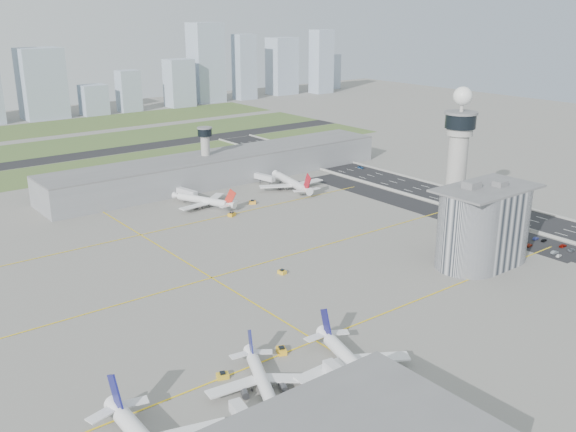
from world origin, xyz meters
TOP-DOWN VIEW (x-y plane):
  - ground at (0.00, 0.00)m, footprint 1000.00×1000.00m
  - grass_strip_0 at (-20.00, 225.00)m, footprint 480.00×50.00m
  - grass_strip_1 at (-20.00, 300.00)m, footprint 480.00×60.00m
  - grass_strip_2 at (-20.00, 380.00)m, footprint 480.00×70.00m
  - runway at (-20.00, 262.00)m, footprint 480.00×22.00m
  - highway at (115.00, 0.00)m, footprint 28.00×500.00m
  - barrier_left at (101.00, 0.00)m, footprint 0.60×500.00m
  - barrier_right at (129.00, 0.00)m, footprint 0.60×500.00m
  - landside_road at (90.00, -10.00)m, footprint 18.00×260.00m
  - parking_lot at (88.00, -22.00)m, footprint 20.00×44.00m
  - taxiway_line_h_0 at (-40.00, -30.00)m, footprint 260.00×0.60m
  - taxiway_line_h_1 at (-40.00, 30.00)m, footprint 260.00×0.60m
  - taxiway_line_h_2 at (-40.00, 90.00)m, footprint 260.00×0.60m
  - taxiway_line_v at (-40.00, 30.00)m, footprint 0.60×260.00m
  - control_tower at (72.00, 8.00)m, footprint 14.00×14.00m
  - secondary_tower at (30.00, 150.00)m, footprint 8.60×8.60m
  - admin_building at (51.99, -22.00)m, footprint 42.00×24.00m
  - terminal_pier at (40.00, 148.00)m, footprint 210.00×32.00m
  - airplane_near_b at (-68.59, -42.74)m, footprint 41.79×44.68m
  - airplane_near_c at (-44.07, -51.21)m, footprint 44.52×48.86m
  - airplane_far_a at (3.95, 110.61)m, footprint 46.06×49.23m
  - airplane_far_b at (59.88, 109.28)m, footprint 47.16×52.34m
  - jet_bridge_near_2 at (-53.00, -61.00)m, footprint 5.39×14.31m
  - jet_bridge_far_0 at (2.00, 132.00)m, footprint 5.39×14.31m
  - jet_bridge_far_1 at (52.00, 132.00)m, footprint 5.39×14.31m
  - tug_1 at (-52.53, -29.43)m, footprint 3.70×4.32m
  - tug_2 at (-73.21, -30.13)m, footprint 3.81×3.17m
  - tug_3 at (-16.86, 17.02)m, footprint 2.53×3.34m
  - tug_4 at (6.67, 87.76)m, footprint 4.37×3.77m
  - tug_5 at (26.09, 98.27)m, footprint 4.35×4.10m
  - car_lot_0 at (81.81, -38.03)m, footprint 3.78×1.94m
  - car_lot_1 at (83.90, -35.02)m, footprint 3.99×1.70m
  - car_lot_2 at (83.07, -23.76)m, footprint 4.47×2.56m
  - car_lot_3 at (83.77, -17.33)m, footprint 4.21×1.78m
  - car_lot_4 at (83.31, -13.08)m, footprint 3.57×1.59m
  - car_lot_5 at (83.07, -3.16)m, footprint 3.62×1.34m
  - car_lot_6 at (92.09, -37.84)m, footprint 3.93×1.86m
  - car_lot_7 at (93.72, -32.95)m, footprint 4.44×1.94m
  - car_lot_8 at (93.58, -24.38)m, footprint 3.81×1.92m
  - car_lot_9 at (92.80, -20.97)m, footprint 3.74×1.54m
  - car_lot_10 at (93.97, -10.87)m, footprint 4.59×2.14m
  - car_lot_11 at (93.54, -3.81)m, footprint 3.99×1.76m
  - car_hw_1 at (114.91, 41.99)m, footprint 1.55×3.62m
  - car_hw_2 at (123.17, 119.15)m, footprint 2.40×4.82m
  - car_hw_4 at (107.61, 178.41)m, footprint 1.79×3.93m
  - skyline_bldg_9 at (30.27, 432.32)m, footprint 36.96×29.57m
  - skyline_bldg_10 at (73.27, 423.68)m, footprint 23.01×18.41m
  - skyline_bldg_11 at (108.28, 423.34)m, footprint 20.22×16.18m
  - skyline_bldg_12 at (162.17, 421.29)m, footprint 26.14×20.92m
  - skyline_bldg_13 at (201.27, 433.27)m, footprint 32.26×25.81m
  - skyline_bldg_14 at (244.74, 426.38)m, footprint 21.59×17.28m
  - skyline_bldg_15 at (302.83, 435.54)m, footprint 30.25×24.20m
  - skyline_bldg_16 at (345.49, 415.96)m, footprint 23.04×18.43m
  - skyline_bldg_17 at (382.05, 443.29)m, footprint 22.64×18.11m

SIDE VIEW (x-z plane):
  - ground at x=0.00m, z-range 0.00..0.00m
  - taxiway_line_h_0 at x=-40.00m, z-range 0.00..0.01m
  - taxiway_line_h_1 at x=-40.00m, z-range 0.00..0.01m
  - taxiway_line_h_2 at x=-40.00m, z-range 0.00..0.01m
  - taxiway_line_v at x=-40.00m, z-range 0.00..0.01m
  - grass_strip_0 at x=-20.00m, z-range 0.00..0.08m
  - grass_strip_1 at x=-20.00m, z-range 0.00..0.08m
  - grass_strip_2 at x=-20.00m, z-range 0.00..0.08m
  - landside_road at x=90.00m, z-range 0.00..0.08m
  - highway at x=115.00m, z-range 0.00..0.10m
  - parking_lot at x=88.00m, z-range 0.00..0.10m
  - runway at x=-20.00m, z-range 0.01..0.11m
  - car_lot_6 at x=92.09m, z-range 0.00..1.09m
  - car_lot_11 at x=93.54m, z-range 0.00..1.14m
  - car_hw_1 at x=114.91m, z-range 0.00..1.16m
  - car_lot_2 at x=83.07m, z-range 0.00..1.17m
  - car_lot_5 at x=83.07m, z-range 0.00..1.18m
  - car_lot_4 at x=83.31m, z-range 0.00..1.19m
  - barrier_left at x=101.00m, z-range 0.00..1.20m
  - barrier_right at x=129.00m, z-range 0.00..1.20m
  - car_lot_9 at x=92.80m, z-range 0.00..1.20m
  - car_lot_3 at x=83.77m, z-range 0.00..1.21m
  - car_lot_0 at x=81.81m, z-range 0.00..1.23m
  - car_lot_8 at x=93.58m, z-range 0.00..1.24m
  - car_lot_7 at x=93.72m, z-range 0.00..1.27m
  - car_lot_10 at x=93.97m, z-range 0.00..1.27m
  - car_lot_1 at x=83.90m, z-range 0.00..1.28m
  - car_hw_4 at x=107.61m, z-range 0.00..1.31m
  - car_hw_2 at x=123.17m, z-range 0.00..1.31m
  - tug_3 at x=-16.86m, z-range 0.00..1.79m
  - tug_2 at x=-73.21m, z-range 0.00..1.90m
  - tug_5 at x=26.09m, z-range 0.00..2.08m
  - tug_1 at x=-52.53m, z-range 0.00..2.11m
  - tug_4 at x=6.67m, z-range 0.00..2.13m
  - jet_bridge_near_2 at x=-53.00m, z-range 0.00..5.70m
  - jet_bridge_far_0 at x=2.00m, z-range 0.00..5.70m
  - jet_bridge_far_1 at x=52.00m, z-range 0.00..5.70m
  - airplane_near_b at x=-68.59m, z-range 0.00..10.01m
  - airplane_far_a at x=3.95m, z-range 0.00..11.03m
  - airplane_near_c at x=-44.07m, z-range 0.00..11.52m
  - airplane_far_b at x=59.88m, z-range 0.00..12.65m
  - terminal_pier at x=40.00m, z-range 0.00..15.80m
  - skyline_bldg_10 at x=73.27m, z-range 0.00..27.75m
  - admin_building at x=51.99m, z-range -1.45..32.05m
  - secondary_tower at x=30.00m, z-range 2.85..34.75m
  - skyline_bldg_11 at x=108.28m, z-range 0.00..38.97m
  - skyline_bldg_17 at x=382.05m, z-range 0.00..41.06m
  - skyline_bldg_12 at x=162.17m, z-range 0.00..46.89m
  - skyline_bldg_9 at x=30.27m, z-range 0.00..62.11m
  - skyline_bldg_15 at x=302.83m, z-range 0.00..63.40m
  - skyline_bldg_14 at x=244.74m, z-range 0.00..68.75m
  - control_tower at x=72.00m, z-range 2.79..67.29m
  - skyline_bldg_16 at x=345.49m, z-range 0.00..71.56m
  - skyline_bldg_13 at x=201.27m, z-range 0.00..81.20m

